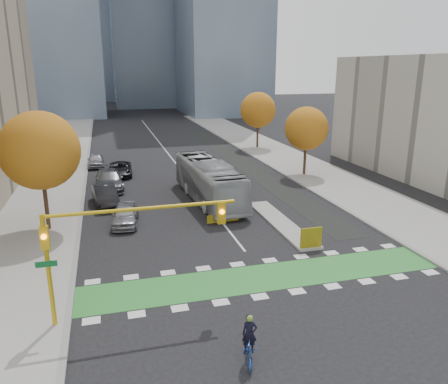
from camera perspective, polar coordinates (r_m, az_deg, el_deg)
ground at (r=22.88m, az=6.77°, el=-12.63°), size 300.00×300.00×0.00m
sidewalk_west at (r=40.41m, az=-22.85°, el=-0.81°), size 7.00×120.00×0.15m
sidewalk_east at (r=45.34m, az=13.20°, el=1.79°), size 7.00×120.00×0.15m
curb_west at (r=40.07m, az=-17.90°, el=-0.45°), size 0.30×120.00×0.16m
curb_east at (r=43.80m, az=9.16°, el=1.51°), size 0.30×120.00×0.16m
bike_crossing at (r=24.11m, az=5.41°, el=-10.99°), size 20.00×3.00×0.01m
centre_line at (r=60.03m, az=-7.67°, el=5.45°), size 0.15×70.00×0.01m
bike_lane_paint at (r=52.03m, az=2.11°, el=3.95°), size 2.50×50.00×0.01m
median_island at (r=31.85m, az=7.42°, el=-4.00°), size 1.60×10.00×0.16m
hazard_board at (r=27.54m, az=11.31°, el=-5.87°), size 1.40×0.12×1.30m
tree_west at (r=31.25m, az=-22.92°, el=5.00°), size 5.20×5.20×8.22m
tree_east_near at (r=45.50m, az=10.71°, el=8.14°), size 4.40×4.40×7.08m
tree_east_far at (r=60.32m, az=4.46°, el=10.62°), size 4.80×4.80×7.65m
traffic_signal_west at (r=19.28m, az=-14.73°, el=-5.50°), size 8.53×0.56×5.20m
cyclist at (r=17.67m, az=3.32°, el=-19.51°), size 1.01×1.85×2.03m
bus at (r=36.63m, az=-2.00°, el=1.47°), size 3.62×12.40×3.41m
parked_car_a at (r=32.11m, az=-12.79°, el=-2.84°), size 2.30×4.57×1.49m
parked_car_b at (r=36.86m, az=-15.26°, el=-0.46°), size 2.30×5.06×1.61m
parked_car_c at (r=41.67m, az=-14.77°, el=1.54°), size 2.57×5.98×1.72m
parked_car_d at (r=46.59m, az=-13.39°, el=2.94°), size 2.48×5.04×1.38m
parked_car_e at (r=51.47m, az=-16.42°, el=4.00°), size 1.78×4.36×1.48m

